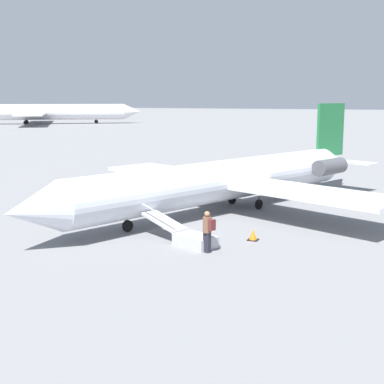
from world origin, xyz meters
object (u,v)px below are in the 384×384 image
airplane_main (232,179)px  airplane_far_center (39,112)px  boarding_stairs (189,237)px  passenger (208,229)px

airplane_main → airplane_far_center: 112.35m
airplane_main → boarding_stairs: size_ratio=6.03×
boarding_stairs → passenger: (0.82, 1.21, 0.65)m
passenger → boarding_stairs: bearing=-11.8°
boarding_stairs → passenger: passenger is taller
boarding_stairs → passenger: bearing=168.2°
boarding_stairs → passenger: size_ratio=2.35×
airplane_far_center → boarding_stairs: (88.00, 79.44, -2.65)m
airplane_main → boarding_stairs: airplane_main is taller
airplane_far_center → passenger: size_ratio=24.96×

